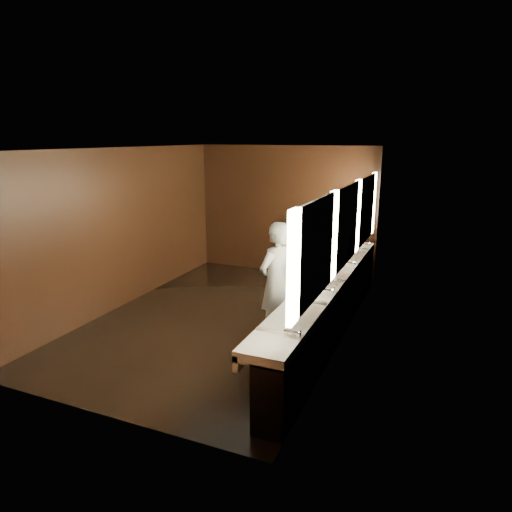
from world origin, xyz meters
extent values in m
plane|color=black|center=(0.00, 0.00, 0.00)|extent=(6.00, 6.00, 0.00)
cube|color=#2D2D2B|center=(0.00, 0.00, 2.80)|extent=(4.00, 6.00, 0.02)
cube|color=black|center=(0.00, 3.00, 1.40)|extent=(4.00, 0.02, 2.80)
cube|color=black|center=(0.00, -3.00, 1.40)|extent=(4.00, 0.02, 2.80)
cube|color=black|center=(-2.00, 0.00, 1.40)|extent=(0.02, 6.00, 2.80)
cube|color=black|center=(2.00, 0.00, 1.40)|extent=(0.02, 6.00, 2.80)
cube|color=black|center=(1.82, 0.00, 0.40)|extent=(0.36, 5.40, 0.81)
cube|color=white|center=(1.73, 0.00, 0.85)|extent=(0.55, 5.40, 0.12)
cube|color=white|center=(1.48, 0.00, 0.77)|extent=(0.06, 5.40, 0.18)
cylinder|color=silver|center=(1.91, -2.20, 0.99)|extent=(0.18, 0.04, 0.04)
cylinder|color=silver|center=(1.91, -0.73, 0.99)|extent=(0.18, 0.04, 0.04)
cylinder|color=silver|center=(1.91, 0.73, 0.99)|extent=(0.18, 0.04, 0.04)
cylinder|color=silver|center=(1.91, 2.20, 0.99)|extent=(0.18, 0.04, 0.04)
cube|color=#FEEBBF|center=(1.97, -2.40, 1.75)|extent=(0.06, 0.22, 1.15)
cube|color=white|center=(1.99, -1.60, 1.75)|extent=(0.03, 1.32, 1.15)
cube|color=#FEEBBF|center=(1.97, -0.80, 1.75)|extent=(0.06, 0.23, 1.15)
cube|color=white|center=(1.99, 0.00, 1.75)|extent=(0.03, 1.32, 1.15)
cube|color=#FEEBBF|center=(1.97, 0.80, 1.75)|extent=(0.06, 0.23, 1.15)
cube|color=white|center=(1.99, 1.60, 1.75)|extent=(0.03, 1.32, 1.15)
cube|color=#FEEBBF|center=(1.97, 2.40, 1.75)|extent=(0.06, 0.22, 1.15)
imported|color=#8DABD2|center=(1.07, -0.45, 0.90)|extent=(0.63, 0.77, 1.81)
cylinder|color=black|center=(1.58, -0.24, 0.30)|extent=(0.42, 0.42, 0.60)
camera|label=1|loc=(3.28, -6.41, 2.97)|focal=32.00mm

